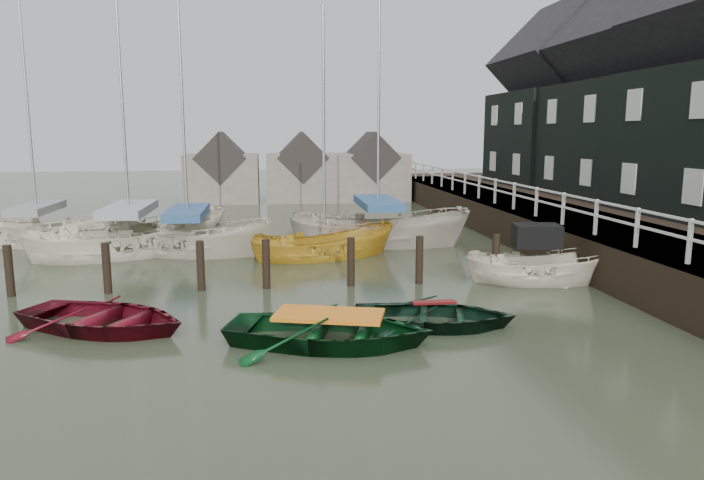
{
  "coord_description": "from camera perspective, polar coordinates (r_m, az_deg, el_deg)",
  "views": [
    {
      "loc": [
        -1.05,
        -14.37,
        4.34
      ],
      "look_at": [
        1.18,
        2.6,
        1.4
      ],
      "focal_mm": 32.0,
      "sensor_mm": 36.0,
      "label": 1
    }
  ],
  "objects": [
    {
      "name": "sailboat_a",
      "position": [
        24.02,
        -19.42,
        -1.08
      ],
      "size": [
        7.59,
        5.33,
        12.02
      ],
      "rotation": [
        0.0,
        0.0,
        1.99
      ],
      "color": "silver",
      "rests_on": "ground"
    },
    {
      "name": "motorboat",
      "position": [
        19.12,
        16.48,
        -3.48
      ],
      "size": [
        4.43,
        2.35,
        2.51
      ],
      "rotation": [
        0.0,
        0.0,
        1.38
      ],
      "color": "beige",
      "rests_on": "ground"
    },
    {
      "name": "land_strip",
      "position": [
        29.5,
        25.59,
        0.33
      ],
      "size": [
        14.0,
        38.0,
        1.5
      ],
      "primitive_type": "cube",
      "color": "black",
      "rests_on": "ground"
    },
    {
      "name": "sailboat_e",
      "position": [
        27.5,
        -26.55,
        -0.24
      ],
      "size": [
        6.57,
        3.88,
        10.54
      ],
      "rotation": [
        0.0,
        0.0,
        1.3
      ],
      "color": "silver",
      "rests_on": "ground"
    },
    {
      "name": "rowboat_green",
      "position": [
        13.2,
        -2.08,
        -9.46
      ],
      "size": [
        4.95,
        4.11,
        0.89
      ],
      "primitive_type": "imported",
      "rotation": [
        0.0,
        0.0,
        1.29
      ],
      "color": "#083314",
      "rests_on": "ground"
    },
    {
      "name": "rowboat_red",
      "position": [
        15.15,
        -21.59,
        -7.6
      ],
      "size": [
        4.89,
        4.37,
        0.83
      ],
      "primitive_type": "imported",
      "rotation": [
        0.0,
        0.0,
        1.11
      ],
      "color": "#520B15",
      "rests_on": "ground"
    },
    {
      "name": "far_sheds",
      "position": [
        40.49,
        -4.82,
        6.21
      ],
      "size": [
        14.0,
        4.08,
        4.39
      ],
      "color": "#665B51",
      "rests_on": "ground"
    },
    {
      "name": "sailboat_b",
      "position": [
        23.61,
        -14.6,
        -1.01
      ],
      "size": [
        6.89,
        4.44,
        11.31
      ],
      "rotation": [
        0.0,
        0.0,
        1.23
      ],
      "color": "beige",
      "rests_on": "ground"
    },
    {
      "name": "ground",
      "position": [
        15.05,
        -3.19,
        -7.03
      ],
      "size": [
        120.0,
        120.0,
        0.0
      ],
      "primitive_type": "plane",
      "color": "#2B3220",
      "rests_on": "ground"
    },
    {
      "name": "sailboat_d",
      "position": [
        24.75,
        2.35,
        -0.21
      ],
      "size": [
        7.57,
        4.59,
        13.32
      ],
      "rotation": [
        0.0,
        0.0,
        1.28
      ],
      "color": "#BEB1A2",
      "rests_on": "ground"
    },
    {
      "name": "quay_houses",
      "position": [
        28.1,
        27.95,
        11.37
      ],
      "size": [
        6.52,
        28.14,
        10.01
      ],
      "color": "black",
      "rests_on": "ground"
    },
    {
      "name": "sailboat_c",
      "position": [
        22.21,
        -2.5,
        -1.49
      ],
      "size": [
        5.65,
        3.29,
        9.54
      ],
      "rotation": [
        0.0,
        0.0,
        1.83
      ],
      "color": "gold",
      "rests_on": "ground"
    },
    {
      "name": "rowboat_dkgreen",
      "position": [
        14.49,
        7.42,
        -7.77
      ],
      "size": [
        4.21,
        3.46,
        0.76
      ],
      "primitive_type": "imported",
      "rotation": [
        0.0,
        0.0,
        1.32
      ],
      "color": "black",
      "rests_on": "ground"
    },
    {
      "name": "pier",
      "position": [
        26.8,
        15.74,
        1.6
      ],
      "size": [
        3.04,
        32.0,
        2.7
      ],
      "color": "black",
      "rests_on": "ground"
    },
    {
      "name": "mooring_pilings",
      "position": [
        17.79,
        -7.52,
        -2.8
      ],
      "size": [
        13.72,
        0.22,
        1.8
      ],
      "color": "black",
      "rests_on": "ground"
    }
  ]
}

